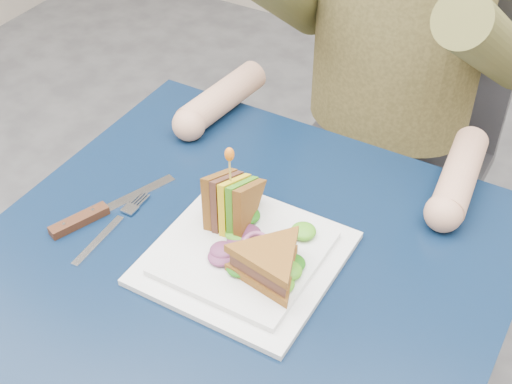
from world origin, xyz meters
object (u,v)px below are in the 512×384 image
Objects in this scene: chair at (398,124)px; sandwich_upright at (231,204)px; fork at (110,229)px; knife at (91,215)px; sandwich_flat at (270,263)px; table at (233,305)px; plate at (245,256)px.

sandwich_upright is at bearing -93.64° from chair.
knife is at bearing 170.71° from fork.
knife is (-0.31, -0.02, -0.04)m from sandwich_flat.
fork is 0.04m from knife.
plate is (0.01, 0.02, 0.09)m from table.
sandwich_flat is at bearing -24.44° from plate.
fork is at bearing -150.00° from sandwich_upright.
chair is 4.35× the size of knife.
sandwich_flat is 0.31m from knife.
plate is 1.75× the size of sandwich_flat.
fork reaches higher than table.
plate is at bearing 71.07° from table.
sandwich_flat is at bearing -1.37° from table.
plate is at bearing 155.56° from sandwich_flat.
sandwich_flat is 0.13m from sandwich_upright.
sandwich_flat reaches higher than knife.
chair reaches higher than fork.
plate is 0.08m from sandwich_upright.
plate is 0.07m from sandwich_flat.
knife is at bearing -175.94° from table.
sandwich_upright is (-0.10, 0.07, 0.01)m from sandwich_flat.
sandwich_upright is at bearing 30.00° from fork.
knife is (-0.20, -0.09, -0.05)m from sandwich_upright.
plate is 1.45× the size of fork.
sandwich_upright reaches higher than fork.
sandwich_flat is (0.06, -0.02, 0.04)m from plate.
sandwich_flat is (0.06, -0.73, 0.23)m from chair.
sandwich_upright is (-0.04, 0.07, 0.13)m from table.
sandwich_flat is 0.83× the size of fork.
knife is at bearing -170.83° from plate.
sandwich_upright is at bearing 146.25° from sandwich_flat.
table is 4.18× the size of fork.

